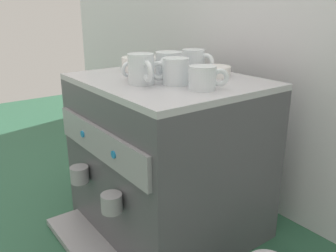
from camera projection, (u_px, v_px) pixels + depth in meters
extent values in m
plane|color=#28563D|center=(168.00, 222.00, 1.22)|extent=(4.00, 4.00, 0.00)
cube|color=silver|center=(252.00, 38.00, 1.24)|extent=(2.80, 0.03, 1.19)
cube|color=#4C4C51|center=(168.00, 158.00, 1.15)|extent=(0.54, 0.46, 0.48)
cube|color=#B7B7BC|center=(168.00, 81.00, 1.07)|extent=(0.54, 0.46, 0.02)
cube|color=#939399|center=(99.00, 143.00, 0.98)|extent=(0.50, 0.01, 0.09)
cylinder|color=#1E7AB7|center=(83.00, 134.00, 1.05)|extent=(0.02, 0.01, 0.02)
cylinder|color=#1E7AB7|center=(114.00, 155.00, 0.91)|extent=(0.02, 0.01, 0.02)
cube|color=#939399|center=(93.00, 251.00, 1.06)|extent=(0.46, 0.12, 0.02)
cylinder|color=#939399|center=(80.00, 174.00, 1.09)|extent=(0.06, 0.06, 0.05)
cylinder|color=#939399|center=(112.00, 203.00, 0.93)|extent=(0.06, 0.06, 0.05)
cylinder|color=silver|center=(193.00, 61.00, 1.16)|extent=(0.07, 0.07, 0.07)
torus|color=silver|center=(207.00, 62.00, 1.14)|extent=(0.05, 0.03, 0.05)
cylinder|color=silver|center=(138.00, 68.00, 1.06)|extent=(0.06, 0.06, 0.06)
torus|color=silver|center=(128.00, 69.00, 1.03)|extent=(0.02, 0.05, 0.05)
cylinder|color=silver|center=(202.00, 78.00, 0.91)|extent=(0.07, 0.07, 0.06)
torus|color=silver|center=(220.00, 78.00, 0.92)|extent=(0.04, 0.05, 0.05)
cylinder|color=silver|center=(141.00, 69.00, 0.98)|extent=(0.07, 0.07, 0.08)
torus|color=silver|center=(147.00, 72.00, 0.93)|extent=(0.06, 0.03, 0.06)
cylinder|color=silver|center=(169.00, 64.00, 1.08)|extent=(0.08, 0.08, 0.07)
torus|color=silver|center=(164.00, 67.00, 1.03)|extent=(0.05, 0.05, 0.06)
cylinder|color=silver|center=(176.00, 71.00, 0.97)|extent=(0.07, 0.07, 0.07)
torus|color=silver|center=(158.00, 71.00, 0.98)|extent=(0.05, 0.05, 0.05)
cylinder|color=white|center=(215.00, 71.00, 1.09)|extent=(0.10, 0.10, 0.03)
cylinder|color=white|center=(215.00, 75.00, 1.10)|extent=(0.05, 0.05, 0.01)
cylinder|color=white|center=(141.00, 64.00, 1.19)|extent=(0.13, 0.13, 0.04)
cylinder|color=white|center=(141.00, 68.00, 1.20)|extent=(0.07, 0.07, 0.01)
cylinder|color=#939399|center=(120.00, 146.00, 1.54)|extent=(0.19, 0.19, 0.26)
cone|color=black|center=(118.00, 105.00, 1.48)|extent=(0.19, 0.19, 0.10)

